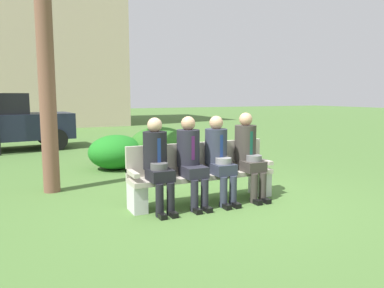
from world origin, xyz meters
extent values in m
plane|color=#476D31|center=(0.00, 0.00, 0.00)|extent=(80.00, 80.00, 0.00)
cube|color=#B7AD9E|center=(-0.29, 0.11, 0.42)|extent=(2.29, 0.44, 0.07)
cube|color=#B7AD9E|center=(-0.29, 0.30, 0.68)|extent=(2.29, 0.06, 0.45)
cube|color=#B7AD9E|center=(-1.39, 0.11, 0.55)|extent=(0.08, 0.44, 0.06)
cube|color=#B7AD9E|center=(0.81, 0.11, 0.55)|extent=(0.08, 0.44, 0.06)
cube|color=silver|center=(-1.33, 0.11, 0.19)|extent=(0.20, 0.37, 0.38)
cube|color=silver|center=(0.75, 0.11, 0.19)|extent=(0.20, 0.37, 0.38)
cube|color=black|center=(-1.05, -0.06, 0.53)|extent=(0.32, 0.38, 0.16)
cylinder|color=black|center=(-1.13, -0.25, 0.23)|extent=(0.11, 0.11, 0.45)
cylinder|color=black|center=(-0.97, -0.25, 0.23)|extent=(0.11, 0.11, 0.45)
cube|color=black|center=(-1.13, -0.31, 0.04)|extent=(0.09, 0.22, 0.07)
cube|color=black|center=(-0.97, -0.31, 0.04)|extent=(0.09, 0.22, 0.07)
cylinder|color=black|center=(-1.05, 0.13, 0.85)|extent=(0.34, 0.34, 0.53)
cube|color=navy|center=(-1.05, -0.03, 0.87)|extent=(0.05, 0.01, 0.34)
sphere|color=tan|center=(-1.05, 0.13, 1.21)|extent=(0.21, 0.21, 0.21)
cylinder|color=#4A4A4A|center=(-1.07, -0.08, 0.66)|extent=(0.24, 0.24, 0.09)
cube|color=#23232D|center=(-0.53, -0.06, 0.53)|extent=(0.32, 0.38, 0.16)
cylinder|color=#23232D|center=(-0.61, -0.25, 0.23)|extent=(0.11, 0.11, 0.45)
cylinder|color=#23232D|center=(-0.45, -0.25, 0.23)|extent=(0.11, 0.11, 0.45)
cube|color=black|center=(-0.61, -0.31, 0.04)|extent=(0.09, 0.22, 0.07)
cube|color=black|center=(-0.45, -0.31, 0.04)|extent=(0.09, 0.22, 0.07)
cylinder|color=#23232D|center=(-0.53, 0.13, 0.85)|extent=(0.34, 0.34, 0.54)
cube|color=#4C1951|center=(-0.53, -0.03, 0.87)|extent=(0.05, 0.01, 0.35)
sphere|color=tan|center=(-0.53, 0.13, 1.21)|extent=(0.21, 0.21, 0.21)
cube|color=#2D3342|center=(-0.06, -0.06, 0.53)|extent=(0.32, 0.38, 0.16)
cylinder|color=#2D3342|center=(-0.14, -0.25, 0.23)|extent=(0.11, 0.11, 0.45)
cylinder|color=#2D3342|center=(0.02, -0.25, 0.23)|extent=(0.11, 0.11, 0.45)
cube|color=black|center=(-0.14, -0.31, 0.04)|extent=(0.09, 0.22, 0.07)
cube|color=black|center=(0.02, -0.31, 0.04)|extent=(0.09, 0.22, 0.07)
cylinder|color=#2D3342|center=(-0.06, 0.13, 0.85)|extent=(0.34, 0.34, 0.53)
cube|color=navy|center=(-0.06, -0.03, 0.87)|extent=(0.05, 0.01, 0.34)
sphere|color=tan|center=(-0.06, 0.13, 1.21)|extent=(0.21, 0.21, 0.21)
cylinder|color=gray|center=(-0.05, -0.08, 0.66)|extent=(0.24, 0.24, 0.09)
cube|color=#38332D|center=(0.47, -0.06, 0.53)|extent=(0.32, 0.38, 0.16)
cylinder|color=#38332D|center=(0.39, -0.25, 0.23)|extent=(0.11, 0.11, 0.45)
cylinder|color=#38332D|center=(0.55, -0.25, 0.23)|extent=(0.11, 0.11, 0.45)
cube|color=black|center=(0.39, -0.31, 0.04)|extent=(0.09, 0.22, 0.07)
cube|color=black|center=(0.55, -0.31, 0.04)|extent=(0.09, 0.22, 0.07)
cylinder|color=#38332D|center=(0.47, 0.13, 0.87)|extent=(0.34, 0.34, 0.57)
cube|color=#144C3D|center=(0.47, -0.03, 0.89)|extent=(0.05, 0.01, 0.37)
sphere|color=tan|center=(0.47, 0.13, 1.25)|extent=(0.21, 0.21, 0.21)
cylinder|color=slate|center=(0.49, -0.08, 0.66)|extent=(0.24, 0.24, 0.09)
cylinder|color=brown|center=(-2.32, 1.77, 2.27)|extent=(0.27, 0.27, 4.55)
ellipsoid|color=#2C6421|center=(0.19, 3.28, 0.45)|extent=(1.44, 1.32, 0.90)
ellipsoid|color=#22782E|center=(0.84, 1.88, 0.32)|extent=(1.01, 0.92, 0.63)
ellipsoid|color=#1E751F|center=(-0.85, 3.25, 0.38)|extent=(1.21, 1.11, 0.76)
cube|color=#1E2338|center=(-3.19, 7.37, 0.70)|extent=(4.05, 1.98, 0.76)
cylinder|color=black|center=(-1.92, 8.30, 0.32)|extent=(0.65, 0.21, 0.64)
cylinder|color=black|center=(-1.75, 6.75, 0.32)|extent=(0.65, 0.21, 0.64)
cube|color=beige|center=(-2.68, 18.13, 5.19)|extent=(10.82, 7.49, 10.39)
camera|label=1|loc=(-2.83, -4.81, 1.63)|focal=34.87mm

